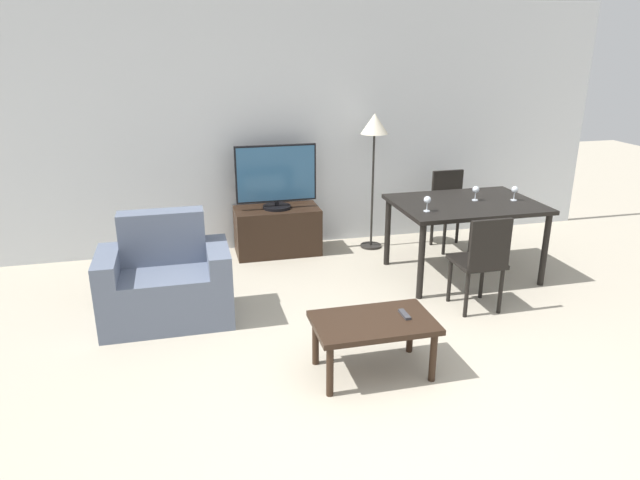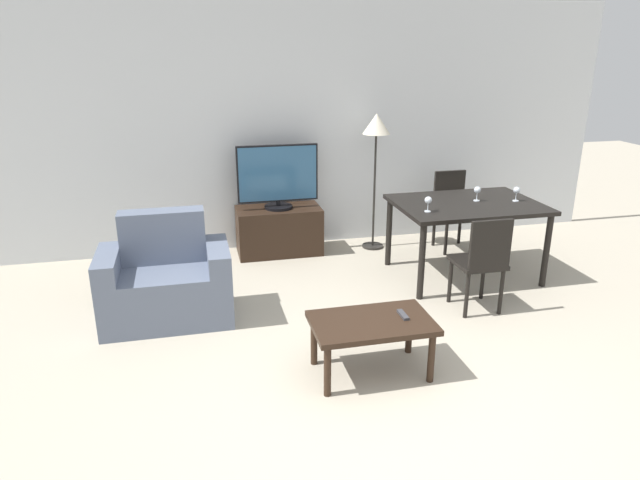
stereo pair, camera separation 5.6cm
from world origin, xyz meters
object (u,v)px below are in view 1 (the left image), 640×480
object	(u,v)px
wine_glass_center	(476,190)
remote_primary	(405,314)
wine_glass_left	(427,201)
tv	(276,177)
floor_lamp	(374,134)
coffee_table	(374,327)
dining_table	(465,210)
dining_chair_near	(482,258)
armchair	(166,283)
dining_chair_far	(450,205)
tv_stand	(277,231)
wine_glass_right	(515,191)

from	to	relation	value
wine_glass_center	remote_primary	bearing A→B (deg)	-131.10
wine_glass_left	wine_glass_center	bearing A→B (deg)	21.28
tv	wine_glass_left	distance (m)	1.75
wine_glass_center	floor_lamp	bearing A→B (deg)	127.41
coffee_table	dining_table	xyz separation A→B (m)	(1.47, 1.52, 0.32)
coffee_table	dining_table	bearing A→B (deg)	46.08
dining_table	dining_chair_near	size ratio (longest dim) A/B	1.60
armchair	dining_table	size ratio (longest dim) A/B	0.77
armchair	dining_chair_far	size ratio (longest dim) A/B	1.22
dining_chair_far	wine_glass_left	distance (m)	1.32
dining_chair_near	wine_glass_center	world-z (taller)	wine_glass_center
dining_chair_far	wine_glass_left	bearing A→B (deg)	-126.65
armchair	floor_lamp	bearing A→B (deg)	29.89
armchair	dining_chair_far	xyz separation A→B (m)	(3.14, 1.11, 0.16)
floor_lamp	wine_glass_center	bearing A→B (deg)	-52.59
armchair	remote_primary	distance (m)	2.05
remote_primary	tv_stand	bearing A→B (deg)	100.38
tv_stand	coffee_table	world-z (taller)	tv_stand
armchair	tv	bearing A→B (deg)	49.03
tv_stand	dining_table	distance (m)	2.06
dining_chair_far	wine_glass_right	xyz separation A→B (m)	(0.24, -0.87, 0.37)
wine_glass_left	wine_glass_right	xyz separation A→B (m)	(1.00, 0.15, 0.00)
coffee_table	dining_chair_near	distance (m)	1.43
armchair	wine_glass_left	bearing A→B (deg)	2.35
dining_chair_far	floor_lamp	distance (m)	1.20
floor_lamp	armchair	bearing A→B (deg)	-150.11
armchair	wine_glass_right	xyz separation A→B (m)	(3.38, 0.25, 0.54)
wine_glass_right	dining_chair_near	bearing A→B (deg)	-134.53
tv	dining_table	bearing A→B (deg)	-31.89
wine_glass_center	dining_table	bearing A→B (deg)	-163.67
dining_chair_near	wine_glass_left	distance (m)	0.75
dining_chair_near	remote_primary	world-z (taller)	dining_chair_near
dining_chair_near	dining_chair_far	world-z (taller)	same
coffee_table	dining_chair_near	world-z (taller)	dining_chair_near
armchair	dining_table	xyz separation A→B (m)	(2.90, 0.31, 0.36)
dining_table	wine_glass_center	bearing A→B (deg)	16.33
dining_chair_near	wine_glass_left	xyz separation A→B (m)	(-0.27, 0.59, 0.37)
coffee_table	dining_table	size ratio (longest dim) A/B	0.61
dining_chair_near	tv	bearing A→B (deg)	128.08
dining_chair_far	wine_glass_center	world-z (taller)	wine_glass_center
tv	dining_chair_near	world-z (taller)	tv
dining_table	wine_glass_center	world-z (taller)	wine_glass_center
dining_chair_near	dining_chair_far	xyz separation A→B (m)	(0.49, 1.61, 0.00)
armchair	tv_stand	size ratio (longest dim) A/B	1.16
dining_chair_near	dining_chair_far	distance (m)	1.68
floor_lamp	remote_primary	world-z (taller)	floor_lamp
tv_stand	coffee_table	distance (m)	2.60
armchair	wine_glass_left	distance (m)	2.45
armchair	dining_chair_near	distance (m)	2.70
dining_chair_far	remote_primary	size ratio (longest dim) A/B	5.84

